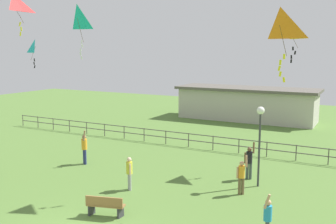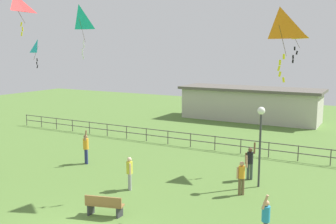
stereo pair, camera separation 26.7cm
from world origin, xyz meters
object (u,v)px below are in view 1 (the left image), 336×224
object	(u,v)px
lamppost	(260,128)
kite_0	(290,34)
kite_4	(35,47)
person_6	(84,147)
kite_1	(77,19)
kite_8	(280,27)
kite_3	(13,6)
person_7	(241,175)
park_bench	(105,205)
person_1	(129,171)
person_5	(249,160)
person_4	(268,217)

from	to	relation	value
lamppost	kite_0	world-z (taller)	kite_0
kite_4	person_6	bearing A→B (deg)	-17.23
kite_1	kite_8	distance (m)	12.03
lamppost	kite_3	world-z (taller)	kite_3
person_7	kite_1	xyz separation A→B (m)	(-10.07, 1.03, 7.24)
person_7	kite_4	xyz separation A→B (m)	(-14.48, 1.98, 5.70)
lamppost	person_7	size ratio (longest dim) A/B	2.12
kite_0	kite_8	size ratio (longest dim) A/B	0.73
person_6	kite_0	world-z (taller)	kite_0
park_bench	kite_3	xyz separation A→B (m)	(-5.96, 1.31, 7.98)
person_1	kite_4	world-z (taller)	kite_4
person_5	person_7	world-z (taller)	person_5
person_1	person_7	xyz separation A→B (m)	(4.75, 1.89, 0.01)
kite_3	kite_4	size ratio (longest dim) A/B	1.01
person_4	kite_4	xyz separation A→B (m)	(-16.59, 5.81, 5.73)
park_bench	kite_1	world-z (taller)	kite_1
kite_0	person_7	bearing A→B (deg)	-100.28
person_4	kite_1	xyz separation A→B (m)	(-12.18, 4.86, 7.27)
park_bench	person_7	bearing A→B (deg)	50.55
kite_0	kite_1	world-z (taller)	kite_1
person_1	kite_1	distance (m)	9.46
person_4	person_7	distance (m)	4.38
person_6	kite_8	distance (m)	12.80
person_6	kite_1	distance (m)	7.22
person_4	kite_8	world-z (taller)	kite_8
person_6	kite_4	size ratio (longest dim) A/B	1.09
kite_0	kite_1	distance (m)	11.64
person_4	kite_3	xyz separation A→B (m)	(-12.02, 0.36, 7.56)
person_4	kite_0	distance (m)	10.88
lamppost	kite_3	xyz separation A→B (m)	(-10.29, -4.90, 5.60)
person_7	kite_8	bearing A→B (deg)	-39.14
kite_1	kite_4	xyz separation A→B (m)	(-4.41, 0.95, -1.54)
person_7	person_5	bearing A→B (deg)	97.90
person_6	kite_8	bearing A→B (deg)	-9.07
person_4	kite_3	distance (m)	14.20
person_5	kite_0	bearing A→B (deg)	65.64
kite_1	kite_8	size ratio (longest dim) A/B	1.11
person_7	person_4	bearing A→B (deg)	-61.17
park_bench	kite_3	distance (m)	10.05
person_1	kite_0	distance (m)	10.87
lamppost	kite_3	distance (m)	12.70
person_4	person_6	distance (m)	12.19
person_6	kite_4	bearing A→B (deg)	162.77
kite_8	lamppost	bearing A→B (deg)	115.05
person_5	person_6	bearing A→B (deg)	-168.38
kite_3	person_4	bearing A→B (deg)	-1.72
lamppost	person_1	size ratio (longest dim) A/B	2.46
kite_0	kite_8	distance (m)	6.30
person_4	kite_3	size ratio (longest dim) A/B	0.95
person_6	kite_3	size ratio (longest dim) A/B	1.08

